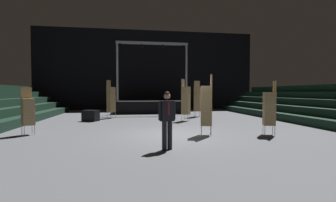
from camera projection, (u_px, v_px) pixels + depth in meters
name	position (u px, v px, depth m)	size (l,w,h in m)	color
ground_plane	(174.00, 136.00, 10.13)	(22.00, 30.00, 0.10)	#515459
arena_end_wall	(148.00, 70.00, 24.80)	(22.00, 0.30, 8.00)	black
stage_riser	(151.00, 106.00, 21.11)	(6.10, 3.29, 5.79)	black
man_with_tie	(167.00, 117.00, 7.42)	(0.57, 0.34, 1.78)	black
chair_stack_front_left	(269.00, 108.00, 10.00)	(0.56, 0.56, 2.22)	#B2B5BA
chair_stack_front_right	(198.00, 99.00, 17.51)	(0.61, 0.61, 2.56)	#B2B5BA
chair_stack_mid_left	(28.00, 111.00, 10.02)	(0.61, 0.61, 1.96)	#B2B5BA
chair_stack_mid_right	(111.00, 99.00, 16.47)	(0.62, 0.62, 2.56)	#B2B5BA
chair_stack_mid_centre	(206.00, 105.00, 9.90)	(0.54, 0.54, 2.48)	#B2B5BA
chair_stack_rear_left	(186.00, 100.00, 14.84)	(0.61, 0.61, 2.56)	#B2B5BA
equipment_road_case	(91.00, 116.00, 14.79)	(0.90, 0.60, 0.67)	black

